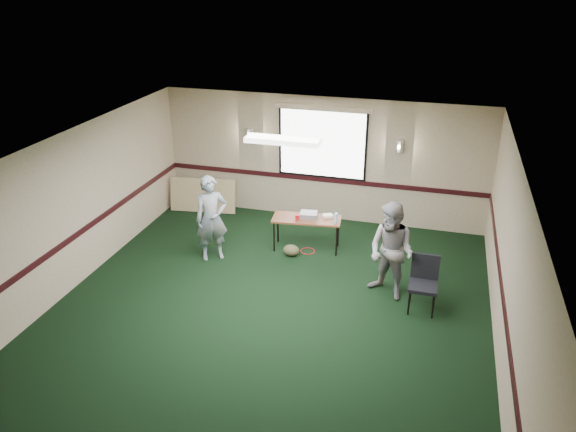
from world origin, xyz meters
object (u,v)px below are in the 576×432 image
(person_right, at_px, (391,251))
(folding_table, at_px, (307,221))
(person_left, at_px, (211,218))
(conference_chair, at_px, (424,279))
(projector, at_px, (309,215))

(person_right, bearing_deg, folding_table, 173.61)
(person_right, bearing_deg, person_left, -157.72)
(folding_table, distance_m, conference_chair, 2.77)
(projector, xyz_separation_m, conference_chair, (2.30, -1.53, -0.18))
(projector, bearing_deg, person_left, -159.57)
(projector, relative_size, person_right, 0.19)
(projector, height_order, person_right, person_right)
(folding_table, xyz_separation_m, conference_chair, (2.33, -1.49, -0.07))
(person_left, bearing_deg, folding_table, -6.10)
(folding_table, distance_m, person_left, 1.84)
(projector, distance_m, conference_chair, 2.77)
(folding_table, height_order, person_right, person_right)
(conference_chair, xyz_separation_m, person_left, (-3.96, 0.66, 0.29))
(folding_table, bearing_deg, conference_chair, -39.11)
(projector, distance_m, person_right, 2.18)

